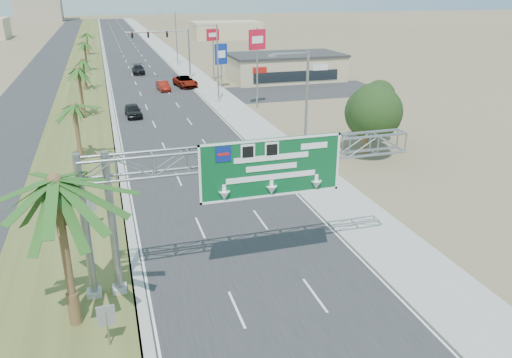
{
  "coord_description": "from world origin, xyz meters",
  "views": [
    {
      "loc": [
        -6.9,
        -12.19,
        14.17
      ],
      "look_at": [
        0.72,
        12.76,
        4.2
      ],
      "focal_mm": 35.0,
      "sensor_mm": 36.0,
      "label": 1
    }
  ],
  "objects": [
    {
      "name": "store_building",
      "position": [
        22.0,
        66.0,
        2.0
      ],
      "size": [
        18.0,
        10.0,
        4.0
      ],
      "primitive_type": "cube",
      "color": "tan",
      "rests_on": "ground"
    },
    {
      "name": "streetlight_mid",
      "position": [
        7.3,
        52.0,
        4.69
      ],
      "size": [
        3.27,
        0.44,
        10.0
      ],
      "color": "gray",
      "rests_on": "ground"
    },
    {
      "name": "sidewalk_right",
      "position": [
        8.5,
        110.0,
        0.05
      ],
      "size": [
        4.0,
        300.0,
        0.1
      ],
      "primitive_type": "cube",
      "color": "#9E9B93",
      "rests_on": "ground"
    },
    {
      "name": "pole_sign_red_far",
      "position": [
        10.33,
        67.63,
        6.7
      ],
      "size": [
        2.17,
        1.03,
        8.49
      ],
      "color": "gray",
      "rests_on": "ground"
    },
    {
      "name": "signal_mast",
      "position": [
        5.17,
        71.97,
        4.85
      ],
      "size": [
        10.28,
        0.71,
        8.0
      ],
      "color": "gray",
      "rests_on": "ground"
    },
    {
      "name": "pole_sign_red_near",
      "position": [
        11.48,
        47.56,
        7.77
      ],
      "size": [
        2.35,
        1.15,
        9.8
      ],
      "color": "gray",
      "rests_on": "ground"
    },
    {
      "name": "streetlight_near",
      "position": [
        7.3,
        22.0,
        4.69
      ],
      "size": [
        3.27,
        0.44,
        10.0
      ],
      "color": "gray",
      "rests_on": "ground"
    },
    {
      "name": "pole_sign_blue",
      "position": [
        10.27,
        61.97,
        4.85
      ],
      "size": [
        1.99,
        0.93,
        6.76
      ],
      "color": "gray",
      "rests_on": "ground"
    },
    {
      "name": "oak_near",
      "position": [
        15.0,
        26.0,
        4.53
      ],
      "size": [
        4.5,
        4.5,
        6.8
      ],
      "color": "brown",
      "rests_on": "ground"
    },
    {
      "name": "palm_row_f",
      "position": [
        -9.5,
        110.0,
        4.71
      ],
      "size": [
        3.99,
        3.99,
        5.75
      ],
      "color": "brown",
      "rests_on": "ground"
    },
    {
      "name": "oak_far",
      "position": [
        18.0,
        30.0,
        3.82
      ],
      "size": [
        3.5,
        3.5,
        5.6
      ],
      "color": "brown",
      "rests_on": "ground"
    },
    {
      "name": "sign_gantry",
      "position": [
        -1.06,
        9.93,
        6.06
      ],
      "size": [
        16.75,
        1.24,
        7.5
      ],
      "color": "gray",
      "rests_on": "ground"
    },
    {
      "name": "streetlight_far",
      "position": [
        7.3,
        88.0,
        4.69
      ],
      "size": [
        3.27,
        0.44,
        10.0
      ],
      "color": "gray",
      "rests_on": "ground"
    },
    {
      "name": "opposing_road",
      "position": [
        -17.0,
        110.0,
        0.01
      ],
      "size": [
        8.0,
        300.0,
        0.02
      ],
      "primitive_type": "cube",
      "color": "#28282B",
      "rests_on": "ground"
    },
    {
      "name": "palm_row_b",
      "position": [
        -9.5,
        32.0,
        4.9
      ],
      "size": [
        3.99,
        3.99,
        5.95
      ],
      "color": "brown",
      "rests_on": "ground"
    },
    {
      "name": "car_mid_lane",
      "position": [
        1.5,
        62.55,
        0.69
      ],
      "size": [
        1.84,
        4.3,
        1.38
      ],
      "primitive_type": "imported",
      "rotation": [
        0.0,
        0.0,
        0.09
      ],
      "color": "maroon",
      "rests_on": "ground"
    },
    {
      "name": "palm_row_c",
      "position": [
        -9.5,
        48.0,
        5.66
      ],
      "size": [
        3.99,
        3.99,
        6.75
      ],
      "color": "brown",
      "rests_on": "ground"
    },
    {
      "name": "palm_near",
      "position": [
        -9.2,
        8.0,
        6.93
      ],
      "size": [
        5.7,
        5.7,
        8.35
      ],
      "color": "brown",
      "rests_on": "ground"
    },
    {
      "name": "median_signback_b",
      "position": [
        -8.5,
        18.0,
        1.45
      ],
      "size": [
        0.75,
        0.08,
        2.08
      ],
      "color": "gray",
      "rests_on": "ground"
    },
    {
      "name": "car_right_lane",
      "position": [
        5.14,
        64.59,
        0.81
      ],
      "size": [
        3.42,
        6.13,
        1.62
      ],
      "primitive_type": "imported",
      "rotation": [
        0.0,
        0.0,
        0.13
      ],
      "color": "gray",
      "rests_on": "ground"
    },
    {
      "name": "median_signback_a",
      "position": [
        -7.8,
        6.0,
        1.45
      ],
      "size": [
        0.75,
        0.08,
        2.08
      ],
      "color": "gray",
      "rests_on": "ground"
    },
    {
      "name": "car_left_lane",
      "position": [
        -3.92,
        47.2,
        0.75
      ],
      "size": [
        2.0,
        4.48,
        1.5
      ],
      "primitive_type": "imported",
      "rotation": [
        0.0,
        0.0,
        0.05
      ],
      "color": "black",
      "rests_on": "ground"
    },
    {
      "name": "palm_row_e",
      "position": [
        -9.5,
        85.0,
        5.09
      ],
      "size": [
        3.99,
        3.99,
        6.15
      ],
      "color": "brown",
      "rests_on": "ground"
    },
    {
      "name": "road",
      "position": [
        0.0,
        110.0,
        0.01
      ],
      "size": [
        12.0,
        300.0,
        0.02
      ],
      "primitive_type": "cube",
      "color": "#28282B",
      "rests_on": "ground"
    },
    {
      "name": "median_grass",
      "position": [
        -10.0,
        110.0,
        0.06
      ],
      "size": [
        7.0,
        300.0,
        0.12
      ],
      "primitive_type": "cube",
      "color": "#454F22",
      "rests_on": "ground"
    },
    {
      "name": "building_distant_right",
      "position": [
        30.0,
        140.0,
        2.5
      ],
      "size": [
        20.0,
        12.0,
        5.0
      ],
      "primitive_type": "cube",
      "color": "tan",
      "rests_on": "ground"
    },
    {
      "name": "palm_row_d",
      "position": [
        -9.5,
        66.0,
        4.42
      ],
      "size": [
        3.99,
        3.99,
        5.45
      ],
      "color": "brown",
      "rests_on": "ground"
    },
    {
      "name": "car_far",
      "position": [
        -0.76,
        79.58,
        0.74
      ],
      "size": [
        2.2,
        5.17,
        1.49
      ],
      "primitive_type": "imported",
      "rotation": [
        0.0,
        0.0,
        -0.02
      ],
      "color": "black",
      "rests_on": "ground"
    }
  ]
}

